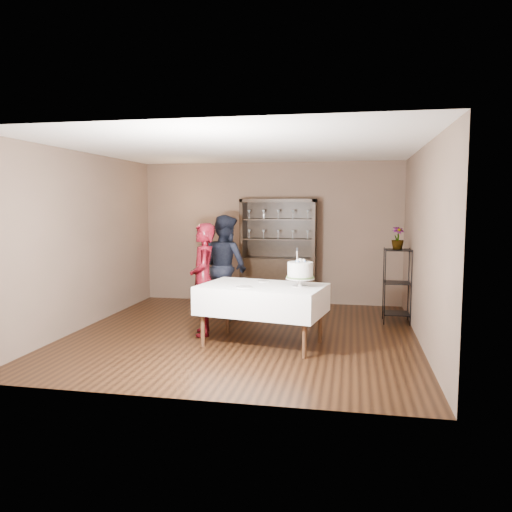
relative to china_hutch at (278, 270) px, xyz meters
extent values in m
plane|color=black|center=(-0.20, -2.25, -0.66)|extent=(5.00, 5.00, 0.00)
plane|color=white|center=(-0.20, -2.25, 2.04)|extent=(5.00, 5.00, 0.00)
cube|color=brown|center=(-0.20, 0.25, 0.69)|extent=(5.00, 0.02, 2.70)
cube|color=brown|center=(-2.70, -2.25, 0.69)|extent=(0.02, 5.00, 2.70)
cube|color=brown|center=(2.30, -2.25, 0.69)|extent=(0.02, 5.00, 2.70)
cube|color=black|center=(0.00, -0.01, -0.21)|extent=(1.40, 0.48, 0.90)
cube|color=black|center=(0.00, 0.21, 0.79)|extent=(1.40, 0.03, 1.10)
cube|color=black|center=(0.00, -0.01, 1.31)|extent=(1.40, 0.48, 0.06)
cube|color=black|center=(0.00, -0.01, 0.59)|extent=(1.28, 0.42, 0.02)
cube|color=black|center=(0.00, -0.01, 0.96)|extent=(1.28, 0.42, 0.02)
cylinder|color=black|center=(1.88, -1.25, -0.06)|extent=(0.02, 0.02, 1.20)
cylinder|color=black|center=(2.28, -1.25, -0.06)|extent=(0.02, 0.02, 1.20)
cylinder|color=black|center=(1.88, -0.85, -0.06)|extent=(0.02, 0.02, 1.20)
cylinder|color=black|center=(2.28, -0.85, -0.06)|extent=(0.02, 0.02, 1.20)
cube|color=black|center=(2.08, -1.05, -0.51)|extent=(0.40, 0.40, 0.02)
cube|color=black|center=(2.08, -1.05, -0.01)|extent=(0.40, 0.40, 0.01)
cube|color=black|center=(2.08, -1.05, 0.52)|extent=(0.40, 0.40, 0.02)
cube|color=white|center=(0.18, -2.71, -0.03)|extent=(1.79, 1.29, 0.38)
cylinder|color=#452B19|center=(-0.59, -2.96, -0.28)|extent=(0.06, 0.06, 0.78)
cylinder|color=#452B19|center=(0.80, -3.23, -0.28)|extent=(0.06, 0.06, 0.78)
cylinder|color=#452B19|center=(-0.44, -2.19, -0.28)|extent=(0.06, 0.06, 0.78)
cylinder|color=#452B19|center=(0.95, -2.46, -0.28)|extent=(0.06, 0.06, 0.78)
imported|color=#310407|center=(-0.76, -2.35, 0.15)|extent=(0.56, 0.69, 1.64)
imported|color=black|center=(-0.73, -1.19, 0.20)|extent=(1.06, 1.02, 1.73)
cylinder|color=silver|center=(0.69, -2.75, 0.16)|extent=(0.21, 0.21, 0.01)
cylinder|color=silver|center=(0.69, -2.75, 0.21)|extent=(0.05, 0.05, 0.10)
cylinder|color=silver|center=(0.69, -2.75, 0.27)|extent=(0.38, 0.38, 0.02)
cylinder|color=#496D34|center=(0.69, -2.75, 0.28)|extent=(0.37, 0.37, 0.02)
cylinder|color=silver|center=(0.69, -2.75, 0.38)|extent=(0.43, 0.43, 0.21)
sphere|color=#5676B9|center=(0.72, -2.75, 0.50)|extent=(0.03, 0.03, 0.03)
cube|color=silver|center=(0.65, -2.77, 0.56)|extent=(0.02, 0.02, 0.15)
cube|color=black|center=(0.65, -2.77, 0.65)|extent=(0.03, 0.02, 0.05)
cylinder|color=silver|center=(-0.02, -2.95, 0.16)|extent=(0.27, 0.27, 0.01)
cylinder|color=silver|center=(0.14, -2.42, 0.16)|extent=(0.21, 0.21, 0.01)
imported|color=#496D34|center=(2.07, -1.04, 0.70)|extent=(0.26, 0.26, 0.36)
camera|label=1|loc=(1.35, -9.25, 1.25)|focal=35.00mm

